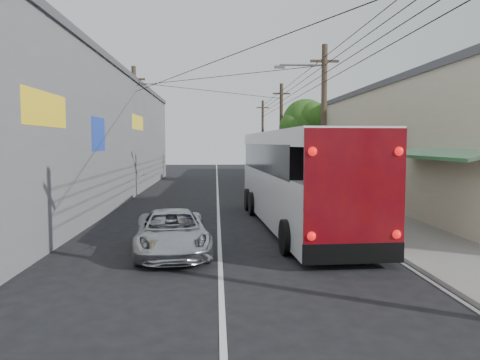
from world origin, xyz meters
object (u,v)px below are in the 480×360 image
Objects in this scene: jeepney at (172,232)px; pedestrian_far at (326,189)px; coach_bus at (297,178)px; parked_car_mid at (276,181)px; parked_car_far at (267,170)px; parked_suv at (281,182)px; pedestrian_near at (365,193)px.

pedestrian_far is (6.92, 10.03, 0.26)m from jeepney.
parked_car_mid is (0.81, 12.16, -1.10)m from coach_bus.
coach_bus reaches higher than parked_car_far.
coach_bus is 2.11× the size of parked_suv.
parked_car_mid reaches higher than jeepney.
pedestrian_near reaches higher than parked_car_mid.
coach_bus is 24.91m from parked_car_far.
parked_suv is (5.20, 14.27, 0.25)m from jeepney.
parked_suv is at bearing -90.19° from parked_car_mid.
pedestrian_near is at bearing 143.72° from pedestrian_far.
coach_bus is 2.77× the size of parked_car_mid.
parked_car_far is 21.86m from pedestrian_near.
jeepney is 29.59m from parked_car_far.
parked_suv is at bearing -93.65° from parked_car_far.
coach_bus is 6.49m from pedestrian_far.
jeepney is 2.67× the size of pedestrian_near.
pedestrian_far is (1.72, -4.24, 0.01)m from parked_suv.
parked_car_far is at bearing 83.27° from coach_bus.
parked_car_mid is at bearing 65.69° from jeepney.
pedestrian_near is (3.69, 3.07, -0.93)m from coach_bus.
pedestrian_far is (2.53, 5.89, -1.00)m from coach_bus.
parked_suv is 4.58m from pedestrian_far.
parked_car_mid is at bearing -47.84° from pedestrian_near.
jeepney is 0.97× the size of parked_car_mid.
coach_bus is at bearing 64.33° from pedestrian_near.
parked_car_far is 2.89× the size of pedestrian_far.
jeepney is at bearing 86.74° from pedestrian_far.
parked_car_far is (1.61, 24.83, -1.16)m from coach_bus.
coach_bus is 2.84× the size of jeepney.
parked_car_far is (0.80, 12.67, -0.05)m from parked_car_mid.
parked_suv is (0.81, 10.14, -1.01)m from coach_bus.
coach_bus is 10.22m from parked_suv.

